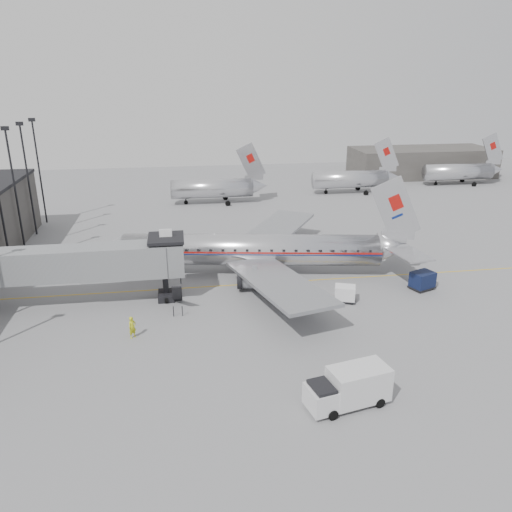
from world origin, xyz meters
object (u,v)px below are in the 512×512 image
Objects in this scene: baggage_cart_navy at (422,280)px; ramp_worker at (132,327)px; baggage_cart_white at (345,293)px; airliner at (258,250)px; service_van at (349,387)px.

ramp_worker is at bearing 169.91° from baggage_cart_navy.
baggage_cart_navy is 9.03m from baggage_cart_white.
service_van is (2.31, -24.29, -1.40)m from airliner.
airliner is at bearing 3.19° from ramp_worker.
baggage_cart_navy is 29.46m from ramp_worker.
baggage_cart_white is (5.00, 15.75, -0.55)m from service_van.
ramp_worker is at bearing -148.94° from baggage_cart_white.
service_van is at bearing -150.05° from baggage_cart_navy.
service_van is 3.11× the size of ramp_worker.
baggage_cart_white is 1.27× the size of ramp_worker.
ramp_worker reaches higher than baggage_cart_white.
baggage_cart_white is at bearing 169.09° from baggage_cart_navy.
service_van is 2.09× the size of baggage_cart_navy.
service_van is at bearing -79.51° from ramp_worker.
service_van reaches higher than ramp_worker.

